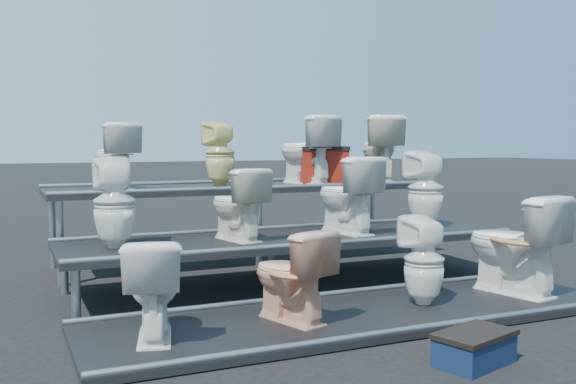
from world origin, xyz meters
name	(u,v)px	position (x,y,z in m)	size (l,w,h in m)	color
ground	(291,285)	(0.00, 0.00, 0.00)	(80.00, 80.00, 0.00)	black
tier_front	(362,316)	(0.00, -1.30, 0.03)	(4.20, 1.20, 0.06)	black
tier_mid	(291,261)	(0.00, 0.00, 0.23)	(4.20, 1.20, 0.46)	black
tier_back	(243,224)	(0.00, 1.30, 0.43)	(4.20, 1.20, 0.86)	black
toilet_0	(153,288)	(-1.58, -1.30, 0.39)	(0.37, 0.65, 0.67)	white
toilet_1	(290,275)	(-0.60, -1.30, 0.39)	(0.37, 0.65, 0.67)	tan
toilet_2	(424,260)	(0.56, -1.30, 0.41)	(0.32, 0.32, 0.70)	white
toilet_3	(513,244)	(1.48, -1.30, 0.48)	(0.47, 0.83, 0.84)	white
toilet_4	(114,203)	(-1.61, 0.00, 0.84)	(0.34, 0.35, 0.76)	white
toilet_5	(237,204)	(-0.54, 0.00, 0.79)	(0.36, 0.64, 0.65)	silver
toilet_6	(346,195)	(0.59, 0.00, 0.83)	(0.42, 0.73, 0.75)	white
toilet_7	(425,189)	(1.52, 0.00, 0.86)	(0.36, 0.37, 0.80)	white
toilet_8	(115,156)	(-1.40, 1.30, 1.20)	(0.38, 0.66, 0.68)	white
toilet_9	(220,153)	(-0.27, 1.30, 1.22)	(0.32, 0.33, 0.72)	#E2DA87
toilet_10	(306,150)	(0.78, 1.30, 1.25)	(0.44, 0.77, 0.78)	white
toilet_11	(380,149)	(1.78, 1.30, 1.26)	(0.45, 0.78, 0.80)	silver
red_crate	(323,167)	(0.99, 1.28, 1.05)	(0.53, 0.43, 0.39)	maroon
step_stool	(474,351)	(0.11, -2.43, 0.09)	(0.48, 0.29, 0.17)	#0E1A34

